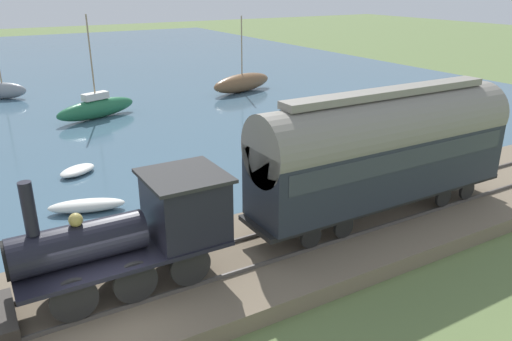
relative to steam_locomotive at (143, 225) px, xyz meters
The scene contains 9 objects.
ground_plane 2.83m from the steam_locomotive, 121.41° to the left, with size 200.00×200.00×0.00m, color #607542.
rail_embankment 2.48m from the steam_locomotive, 90.00° to the left, with size 5.47×56.00×0.67m.
steam_locomotive is the anchor object (origin of this frame).
passenger_coach 8.85m from the steam_locomotive, 90.00° to the right, with size 2.30×10.68×4.57m.
sailboat_brown 29.19m from the steam_locomotive, 34.23° to the right, with size 3.24×6.41×6.07m.
sailboat_green 21.93m from the steam_locomotive, 10.13° to the right, with size 3.01×5.87×6.70m.
sailboat_gray 31.25m from the steam_locomotive, ahead, with size 2.53×3.61×6.52m.
rowboat_mid_harbor 7.30m from the steam_locomotive, ahead, with size 1.74×3.09×0.49m.
rowboat_off_pier 11.62m from the steam_locomotive, ahead, with size 1.90×2.17×0.37m.
Camera 1 is at (-11.25, 2.23, 8.61)m, focal length 35.00 mm.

